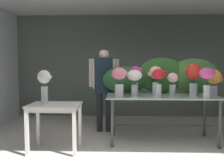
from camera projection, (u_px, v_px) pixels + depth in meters
ground_plane at (132, 135)px, 4.72m from camera, size 8.04×8.04×0.00m
wall_back at (129, 66)px, 6.44m from camera, size 5.91×0.12×2.60m
display_table_glass at (162, 102)px, 4.28m from camera, size 1.91×0.90×0.81m
side_table_white at (55, 110)px, 3.83m from camera, size 0.78×0.59×0.73m
florist at (104, 81)px, 4.91m from camera, size 0.60×0.24×1.65m
foliage_backdrop at (163, 77)px, 4.58m from camera, size 2.13×0.26×0.66m
vase_scarlet_roses at (193, 75)px, 4.16m from camera, size 0.28×0.26×0.55m
vase_crimson_carnations at (159, 79)px, 3.96m from camera, size 0.24×0.21×0.46m
vase_magenta_hydrangea at (135, 77)px, 4.41m from camera, size 0.23×0.22×0.50m
vase_peach_lilies at (155, 77)px, 4.38m from camera, size 0.26×0.23×0.50m
vase_sunset_ranunculus at (214, 80)px, 4.12m from camera, size 0.25×0.24×0.45m
vase_blush_peonies at (173, 82)px, 4.12m from camera, size 0.18×0.18×0.40m
vase_rosy_anemones at (119, 79)px, 4.01m from camera, size 0.26×0.24×0.48m
vase_fuchsia_snapdragons at (207, 78)px, 3.87m from camera, size 0.25×0.25×0.48m
vase_ivory_dahlias at (134, 79)px, 4.10m from camera, size 0.26×0.26×0.44m
vase_white_roses_tall at (44, 83)px, 3.80m from camera, size 0.22×0.20×0.52m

